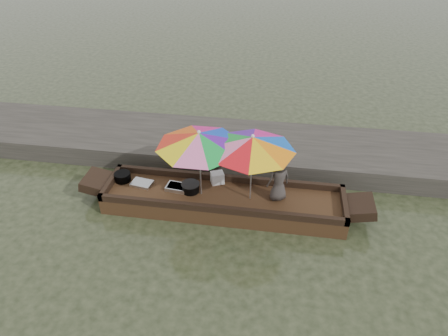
# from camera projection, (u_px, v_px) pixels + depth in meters

# --- Properties ---
(water) EXTENTS (80.00, 80.00, 0.00)m
(water) POSITION_uv_depth(u_px,v_px,m) (223.00, 208.00, 8.77)
(water) COLOR black
(water) RESTS_ON ground
(dock) EXTENTS (22.00, 2.20, 0.50)m
(dock) POSITION_uv_depth(u_px,v_px,m) (236.00, 147.00, 10.42)
(dock) COLOR #2D2B26
(dock) RESTS_ON ground
(boat_hull) EXTENTS (5.16, 1.20, 0.35)m
(boat_hull) POSITION_uv_depth(u_px,v_px,m) (223.00, 202.00, 8.67)
(boat_hull) COLOR #3A2615
(boat_hull) RESTS_ON water
(cooking_pot) EXTENTS (0.36, 0.36, 0.19)m
(cooking_pot) POSITION_uv_depth(u_px,v_px,m) (123.00, 177.00, 8.98)
(cooking_pot) COLOR black
(cooking_pot) RESTS_ON boat_hull
(tray_crayfish) EXTENTS (0.49, 0.37, 0.09)m
(tray_crayfish) POSITION_uv_depth(u_px,v_px,m) (177.00, 187.00, 8.74)
(tray_crayfish) COLOR silver
(tray_crayfish) RESTS_ON boat_hull
(tray_scallop) EXTENTS (0.50, 0.38, 0.06)m
(tray_scallop) POSITION_uv_depth(u_px,v_px,m) (142.00, 183.00, 8.88)
(tray_scallop) COLOR silver
(tray_scallop) RESTS_ON boat_hull
(charcoal_grill) EXTENTS (0.38, 0.38, 0.18)m
(charcoal_grill) POSITION_uv_depth(u_px,v_px,m) (191.00, 188.00, 8.65)
(charcoal_grill) COLOR black
(charcoal_grill) RESTS_ON boat_hull
(supply_bag) EXTENTS (0.34, 0.31, 0.26)m
(supply_bag) POSITION_uv_depth(u_px,v_px,m) (217.00, 178.00, 8.89)
(supply_bag) COLOR silver
(supply_bag) RESTS_ON boat_hull
(vendor) EXTENTS (0.57, 0.50, 0.99)m
(vendor) POSITION_uv_depth(u_px,v_px,m) (279.00, 180.00, 8.21)
(vendor) COLOR #3A3431
(vendor) RESTS_ON boat_hull
(umbrella_bow) EXTENTS (2.31, 2.31, 1.55)m
(umbrella_bow) POSITION_uv_depth(u_px,v_px,m) (200.00, 164.00, 8.19)
(umbrella_bow) COLOR #5A14A5
(umbrella_bow) RESTS_ON boat_hull
(umbrella_stern) EXTENTS (1.76, 1.76, 1.55)m
(umbrella_stern) POSITION_uv_depth(u_px,v_px,m) (251.00, 168.00, 8.06)
(umbrella_stern) COLOR blue
(umbrella_stern) RESTS_ON boat_hull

